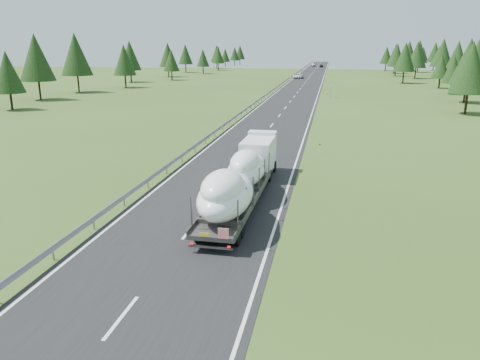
% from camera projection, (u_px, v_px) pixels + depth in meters
% --- Properties ---
extents(ground, '(400.00, 400.00, 0.00)m').
position_uv_depth(ground, '(121.00, 318.00, 17.63)').
color(ground, '#2F4818').
rests_on(ground, ground).
extents(road_surface, '(10.00, 400.00, 0.02)m').
position_uv_depth(road_surface, '(301.00, 88.00, 111.97)').
color(road_surface, black).
rests_on(road_surface, ground).
extents(guardrail, '(0.10, 400.00, 0.76)m').
position_uv_depth(guardrail, '(279.00, 86.00, 112.72)').
color(guardrail, slate).
rests_on(guardrail, ground).
extents(marker_posts, '(0.13, 350.08, 1.00)m').
position_uv_depth(marker_posts, '(330.00, 74.00, 162.53)').
color(marker_posts, silver).
rests_on(marker_posts, ground).
extents(highway_sign, '(0.08, 0.90, 2.60)m').
position_uv_depth(highway_sign, '(331.00, 89.00, 91.29)').
color(highway_sign, slate).
rests_on(highway_sign, ground).
extents(tree_line_right, '(28.71, 272.61, 12.35)m').
position_uv_depth(tree_line_right, '(479.00, 59.00, 104.75)').
color(tree_line_right, black).
rests_on(tree_line_right, ground).
extents(tree_line_left, '(14.43, 273.14, 12.63)m').
position_uv_depth(tree_line_left, '(111.00, 59.00, 109.93)').
color(tree_line_left, black).
rests_on(tree_line_left, ground).
extents(boat_truck, '(2.93, 17.32, 3.58)m').
position_uv_depth(boat_truck, '(241.00, 176.00, 29.61)').
color(boat_truck, silver).
rests_on(boat_truck, ground).
extents(distant_van, '(3.10, 6.11, 1.65)m').
position_uv_depth(distant_van, '(298.00, 76.00, 146.35)').
color(distant_van, silver).
rests_on(distant_van, ground).
extents(distant_car_dark, '(1.92, 4.14, 1.37)m').
position_uv_depth(distant_car_dark, '(321.00, 66.00, 221.88)').
color(distant_car_dark, black).
rests_on(distant_car_dark, ground).
extents(distant_car_blue, '(1.70, 4.82, 1.59)m').
position_uv_depth(distant_car_blue, '(314.00, 65.00, 231.07)').
color(distant_car_blue, '#172340').
rests_on(distant_car_blue, ground).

